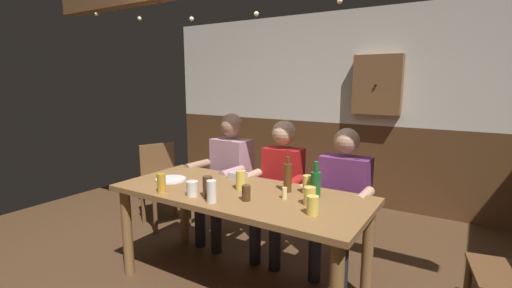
# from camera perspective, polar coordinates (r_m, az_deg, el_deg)

# --- Properties ---
(back_wall_upper) EXTENTS (5.41, 0.12, 1.40)m
(back_wall_upper) POSITION_cam_1_polar(r_m,az_deg,el_deg) (4.74, 14.41, 11.70)
(back_wall_upper) COLOR silver
(back_wall_wainscot) EXTENTS (5.41, 0.12, 1.03)m
(back_wall_wainscot) POSITION_cam_1_polar(r_m,az_deg,el_deg) (4.86, 13.79, -2.79)
(back_wall_wainscot) COLOR brown
(back_wall_wainscot) RESTS_ON ground_plane
(dining_table) EXTENTS (1.91, 0.82, 0.77)m
(dining_table) POSITION_cam_1_polar(r_m,az_deg,el_deg) (2.70, -2.73, -9.74)
(dining_table) COLOR brown
(dining_table) RESTS_ON ground_plane
(person_0) EXTENTS (0.55, 0.55, 1.26)m
(person_0) POSITION_cam_1_polar(r_m,az_deg,el_deg) (3.51, -4.61, -4.42)
(person_0) COLOR #B78493
(person_0) RESTS_ON ground_plane
(person_1) EXTENTS (0.50, 0.52, 1.23)m
(person_1) POSITION_cam_1_polar(r_m,az_deg,el_deg) (3.20, 3.75, -6.26)
(person_1) COLOR #AD1919
(person_1) RESTS_ON ground_plane
(person_2) EXTENTS (0.54, 0.50, 1.20)m
(person_2) POSITION_cam_1_polar(r_m,az_deg,el_deg) (3.00, 13.56, -7.89)
(person_2) COLOR #6B2D66
(person_2) RESTS_ON ground_plane
(chair_empty_near_left) EXTENTS (0.58, 0.58, 0.88)m
(chair_empty_near_left) POSITION_cam_1_polar(r_m,az_deg,el_deg) (4.11, -14.81, -5.75)
(chair_empty_near_left) COLOR brown
(chair_empty_near_left) RESTS_ON ground_plane
(table_candle) EXTENTS (0.04, 0.04, 0.08)m
(table_candle) POSITION_cam_1_polar(r_m,az_deg,el_deg) (2.49, 4.58, -7.85)
(table_candle) COLOR #F9E08C
(table_candle) RESTS_ON dining_table
(condiment_caddy) EXTENTS (0.14, 0.10, 0.05)m
(condiment_caddy) POSITION_cam_1_polar(r_m,az_deg,el_deg) (3.00, -2.90, -5.04)
(condiment_caddy) COLOR #B2B7BC
(condiment_caddy) RESTS_ON dining_table
(plate_0) EXTENTS (0.25, 0.25, 0.01)m
(plate_0) POSITION_cam_1_polar(r_m,az_deg,el_deg) (3.02, -13.49, -5.54)
(plate_0) COLOR white
(plate_0) RESTS_ON dining_table
(bottle_0) EXTENTS (0.06, 0.06, 0.26)m
(bottle_0) POSITION_cam_1_polar(r_m,az_deg,el_deg) (2.63, 5.10, -5.30)
(bottle_0) COLOR #593314
(bottle_0) RESTS_ON dining_table
(bottle_1) EXTENTS (0.07, 0.07, 0.26)m
(bottle_1) POSITION_cam_1_polar(r_m,az_deg,el_deg) (2.53, 9.55, -6.22)
(bottle_1) COLOR #195923
(bottle_1) RESTS_ON dining_table
(pint_glass_0) EXTENTS (0.07, 0.07, 0.13)m
(pint_glass_0) POSITION_cam_1_polar(r_m,az_deg,el_deg) (2.62, 8.26, -6.42)
(pint_glass_0) COLOR #E5C64C
(pint_glass_0) RESTS_ON dining_table
(pint_glass_1) EXTENTS (0.07, 0.07, 0.12)m
(pint_glass_1) POSITION_cam_1_polar(r_m,az_deg,el_deg) (2.22, 9.07, -9.68)
(pint_glass_1) COLOR #E5C64C
(pint_glass_1) RESTS_ON dining_table
(pint_glass_2) EXTENTS (0.06, 0.06, 0.11)m
(pint_glass_2) POSITION_cam_1_polar(r_m,az_deg,el_deg) (2.44, -1.59, -7.86)
(pint_glass_2) COLOR #4C2D19
(pint_glass_2) RESTS_ON dining_table
(pint_glass_3) EXTENTS (0.08, 0.08, 0.12)m
(pint_glass_3) POSITION_cam_1_polar(r_m,az_deg,el_deg) (2.38, 8.59, -8.24)
(pint_glass_3) COLOR #E5C64C
(pint_glass_3) RESTS_ON dining_table
(pint_glass_4) EXTENTS (0.07, 0.07, 0.15)m
(pint_glass_4) POSITION_cam_1_polar(r_m,az_deg,el_deg) (2.53, -7.76, -6.81)
(pint_glass_4) COLOR #4C2D19
(pint_glass_4) RESTS_ON dining_table
(pint_glass_5) EXTENTS (0.08, 0.08, 0.11)m
(pint_glass_5) POSITION_cam_1_polar(r_m,az_deg,el_deg) (2.58, -10.16, -7.04)
(pint_glass_5) COLOR white
(pint_glass_5) RESTS_ON dining_table
(pint_glass_6) EXTENTS (0.07, 0.07, 0.15)m
(pint_glass_6) POSITION_cam_1_polar(r_m,az_deg,el_deg) (2.68, -2.45, -5.80)
(pint_glass_6) COLOR #E5C64C
(pint_glass_6) RESTS_ON dining_table
(pint_glass_7) EXTENTS (0.07, 0.07, 0.15)m
(pint_glass_7) POSITION_cam_1_polar(r_m,az_deg,el_deg) (2.42, -7.12, -7.57)
(pint_glass_7) COLOR white
(pint_glass_7) RESTS_ON dining_table
(pint_glass_8) EXTENTS (0.06, 0.06, 0.14)m
(pint_glass_8) POSITION_cam_1_polar(r_m,az_deg,el_deg) (2.71, -14.91, -6.06)
(pint_glass_8) COLOR gold
(pint_glass_8) RESTS_ON dining_table
(wall_dart_cabinet) EXTENTS (0.56, 0.15, 0.70)m
(wall_dart_cabinet) POSITION_cam_1_polar(r_m,az_deg,el_deg) (4.50, 18.85, 8.97)
(wall_dart_cabinet) COLOR brown
(string_lights) EXTENTS (3.82, 0.04, 0.21)m
(string_lights) POSITION_cam_1_polar(r_m,az_deg,el_deg) (2.80, 0.06, 21.71)
(string_lights) COLOR #F9EAB2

